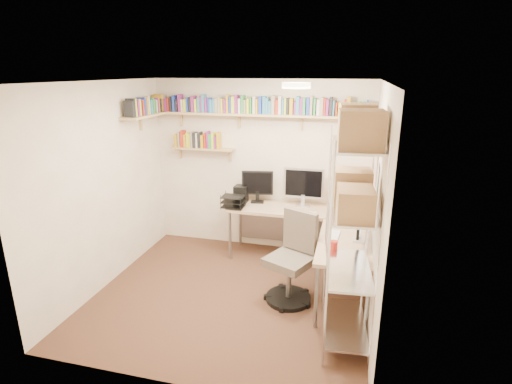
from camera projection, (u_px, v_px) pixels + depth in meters
The scene contains 6 objects.
ground at pixel (231, 294), 4.85m from camera, with size 3.20×3.20×0.00m, color #442C1D.
room_shell at pixel (229, 171), 4.40m from camera, with size 3.24×3.04×2.52m.
wall_shelves at pixel (228, 114), 5.55m from camera, with size 3.12×1.09×0.80m.
corner_desk at pixel (299, 216), 5.34m from camera, with size 2.04×1.93×1.31m.
office_chair at pixel (292, 264), 4.65m from camera, with size 0.63×0.63×1.07m.
wire_rack at pixel (355, 179), 3.58m from camera, with size 0.52×0.94×2.32m.
Camera 1 is at (1.34, -4.07, 2.62)m, focal length 28.00 mm.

